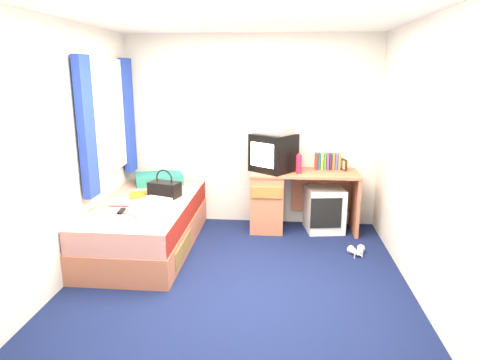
# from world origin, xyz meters

# --- Properties ---
(ground) EXTENTS (3.40, 3.40, 0.00)m
(ground) POSITION_xyz_m (0.00, 0.00, 0.00)
(ground) COLOR #0C1438
(ground) RESTS_ON ground
(room_shell) EXTENTS (3.40, 3.40, 3.40)m
(room_shell) POSITION_xyz_m (0.00, 0.00, 1.45)
(room_shell) COLOR white
(room_shell) RESTS_ON ground
(bed) EXTENTS (1.01, 2.00, 0.54)m
(bed) POSITION_xyz_m (-1.10, 0.70, 0.27)
(bed) COLOR #BE6F4F
(bed) RESTS_ON ground
(pillow) EXTENTS (0.68, 0.56, 0.13)m
(pillow) POSITION_xyz_m (-1.17, 1.48, 0.60)
(pillow) COLOR #165B92
(pillow) RESTS_ON bed
(desk) EXTENTS (1.30, 0.55, 0.75)m
(desk) POSITION_xyz_m (0.40, 1.44, 0.41)
(desk) COLOR #BE6F4F
(desk) RESTS_ON ground
(storage_cube) EXTENTS (0.50, 0.50, 0.55)m
(storage_cube) POSITION_xyz_m (0.94, 1.43, 0.28)
(storage_cube) COLOR white
(storage_cube) RESTS_ON ground
(crt_tv) EXTENTS (0.62, 0.62, 0.46)m
(crt_tv) POSITION_xyz_m (0.29, 1.44, 0.98)
(crt_tv) COLOR black
(crt_tv) RESTS_ON desk
(vcr) EXTENTS (0.51, 0.48, 0.08)m
(vcr) POSITION_xyz_m (0.29, 1.44, 1.25)
(vcr) COLOR #ABABAD
(vcr) RESTS_ON crt_tv
(book_row) EXTENTS (0.31, 0.13, 0.20)m
(book_row) POSITION_xyz_m (0.97, 1.60, 0.85)
(book_row) COLOR maroon
(book_row) RESTS_ON desk
(picture_frame) EXTENTS (0.05, 0.12, 0.14)m
(picture_frame) POSITION_xyz_m (1.17, 1.54, 0.82)
(picture_frame) COLOR #322110
(picture_frame) RESTS_ON desk
(pink_water_bottle) EXTENTS (0.08, 0.08, 0.22)m
(pink_water_bottle) POSITION_xyz_m (0.60, 1.33, 0.86)
(pink_water_bottle) COLOR red
(pink_water_bottle) RESTS_ON desk
(aerosol_can) EXTENTS (0.05, 0.05, 0.17)m
(aerosol_can) POSITION_xyz_m (0.59, 1.44, 0.84)
(aerosol_can) COLOR white
(aerosol_can) RESTS_ON desk
(handbag) EXTENTS (0.39, 0.28, 0.32)m
(handbag) POSITION_xyz_m (-0.94, 0.91, 0.63)
(handbag) COLOR black
(handbag) RESTS_ON bed
(towel) EXTENTS (0.36, 0.33, 0.10)m
(towel) POSITION_xyz_m (-0.93, 0.46, 0.59)
(towel) COLOR silver
(towel) RESTS_ON bed
(magazine) EXTENTS (0.29, 0.33, 0.01)m
(magazine) POSITION_xyz_m (-1.25, 0.92, 0.55)
(magazine) COLOR yellow
(magazine) RESTS_ON bed
(water_bottle) EXTENTS (0.20, 0.08, 0.07)m
(water_bottle) POSITION_xyz_m (-1.31, 0.50, 0.58)
(water_bottle) COLOR silver
(water_bottle) RESTS_ON bed
(colour_swatch_fan) EXTENTS (0.22, 0.16, 0.01)m
(colour_swatch_fan) POSITION_xyz_m (-1.09, 0.23, 0.55)
(colour_swatch_fan) COLOR gold
(colour_swatch_fan) RESTS_ON bed
(remote_control) EXTENTS (0.07, 0.16, 0.02)m
(remote_control) POSITION_xyz_m (-1.23, 0.31, 0.55)
(remote_control) COLOR black
(remote_control) RESTS_ON bed
(window_assembly) EXTENTS (0.11, 1.42, 1.40)m
(window_assembly) POSITION_xyz_m (-1.55, 0.90, 1.42)
(window_assembly) COLOR silver
(window_assembly) RESTS_ON room_shell
(white_heels) EXTENTS (0.20, 0.26, 0.09)m
(white_heels) POSITION_xyz_m (1.24, 0.67, 0.04)
(white_heels) COLOR silver
(white_heels) RESTS_ON ground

